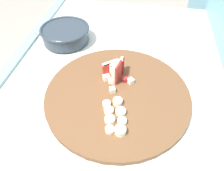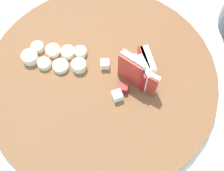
# 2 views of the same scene
# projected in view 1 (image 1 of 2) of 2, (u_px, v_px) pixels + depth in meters

# --- Properties ---
(cutting_board) EXTENTS (0.41, 0.41, 0.02)m
(cutting_board) POSITION_uv_depth(u_px,v_px,m) (118.00, 94.00, 0.61)
(cutting_board) COLOR brown
(cutting_board) RESTS_ON tiled_countertop
(apple_wedge_fan) EXTENTS (0.07, 0.06, 0.06)m
(apple_wedge_fan) POSITION_uv_depth(u_px,v_px,m) (115.00, 70.00, 0.63)
(apple_wedge_fan) COLOR #B22D23
(apple_wedge_fan) RESTS_ON cutting_board
(apple_dice_pile) EXTENTS (0.07, 0.10, 0.02)m
(apple_dice_pile) POSITION_uv_depth(u_px,v_px,m) (115.00, 80.00, 0.63)
(apple_dice_pile) COLOR white
(apple_dice_pile) RESTS_ON cutting_board
(banana_slice_rows) EXTENTS (0.11, 0.07, 0.02)m
(banana_slice_rows) POSITION_uv_depth(u_px,v_px,m) (115.00, 116.00, 0.54)
(banana_slice_rows) COLOR beige
(banana_slice_rows) RESTS_ON cutting_board
(ceramic_bowl) EXTENTS (0.18, 0.18, 0.06)m
(ceramic_bowl) POSITION_uv_depth(u_px,v_px,m) (65.00, 34.00, 0.78)
(ceramic_bowl) COLOR #2D3842
(ceramic_bowl) RESTS_ON tiled_countertop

